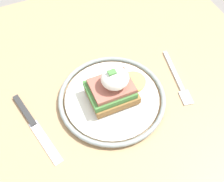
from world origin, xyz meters
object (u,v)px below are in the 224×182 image
(fork, at_px, (178,79))
(sandwich, at_px, (113,87))
(plate, at_px, (112,98))
(knife, at_px, (32,122))

(fork, bearing_deg, sandwich, -3.39)
(plate, bearing_deg, knife, -4.69)
(fork, height_order, knife, knife)
(fork, xyz_separation_m, knife, (0.33, -0.02, 0.00))
(plate, height_order, fork, plate)
(plate, xyz_separation_m, knife, (0.17, -0.01, -0.01))
(sandwich, bearing_deg, knife, -4.47)
(fork, relative_size, knife, 0.84)
(fork, bearing_deg, plate, -3.16)
(plate, relative_size, fork, 1.48)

